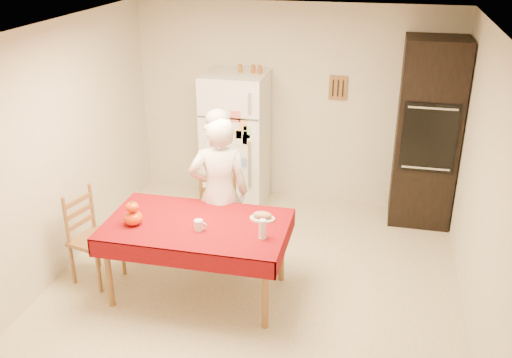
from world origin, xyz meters
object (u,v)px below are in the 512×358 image
(chair_left, at_px, (90,233))
(coffee_mug, at_px, (198,225))
(dining_table, at_px, (197,230))
(bread_plate, at_px, (262,219))
(refrigerator, at_px, (236,141))
(seated_woman, at_px, (219,194))
(pumpkin_lower, at_px, (133,218))
(wine_glass, at_px, (263,229))
(oven_cabinet, at_px, (427,134))
(chair_far, at_px, (219,212))

(chair_left, bearing_deg, coffee_mug, -82.29)
(dining_table, distance_m, bread_plate, 0.62)
(dining_table, relative_size, coffee_mug, 17.00)
(refrigerator, xyz_separation_m, seated_woman, (0.22, -1.50, -0.02))
(pumpkin_lower, height_order, wine_glass, wine_glass)
(oven_cabinet, xyz_separation_m, pumpkin_lower, (-2.69, -2.23, -0.27))
(dining_table, relative_size, chair_left, 1.79)
(oven_cabinet, height_order, chair_left, oven_cabinet)
(chair_far, distance_m, pumpkin_lower, 1.10)
(chair_far, distance_m, seated_woman, 0.39)
(wine_glass, bearing_deg, seated_woman, 131.49)
(chair_left, distance_m, seated_woman, 1.34)
(pumpkin_lower, height_order, bread_plate, pumpkin_lower)
(dining_table, bearing_deg, refrigerator, 94.21)
(seated_woman, distance_m, pumpkin_lower, 0.93)
(dining_table, xyz_separation_m, pumpkin_lower, (-0.56, -0.15, 0.14))
(refrigerator, relative_size, chair_left, 1.79)
(seated_woman, distance_m, wine_glass, 0.89)
(refrigerator, xyz_separation_m, dining_table, (0.15, -2.03, -0.16))
(coffee_mug, height_order, wine_glass, wine_glass)
(oven_cabinet, xyz_separation_m, dining_table, (-2.13, -2.08, -0.41))
(oven_cabinet, relative_size, chair_left, 2.32)
(dining_table, bearing_deg, chair_far, 90.87)
(chair_left, bearing_deg, dining_table, -76.51)
(oven_cabinet, distance_m, dining_table, 3.01)
(coffee_mug, xyz_separation_m, wine_glass, (0.60, -0.01, 0.04))
(oven_cabinet, distance_m, seated_woman, 2.59)
(wine_glass, bearing_deg, oven_cabinet, 56.34)
(dining_table, distance_m, chair_left, 1.14)
(chair_far, bearing_deg, dining_table, -106.49)
(chair_left, distance_m, wine_glass, 1.82)
(oven_cabinet, bearing_deg, chair_left, -147.66)
(refrigerator, relative_size, pumpkin_lower, 9.63)
(coffee_mug, relative_size, bread_plate, 0.42)
(chair_left, xyz_separation_m, pumpkin_lower, (0.57, -0.17, 0.32))
(chair_left, height_order, coffee_mug, chair_left)
(refrigerator, bearing_deg, bread_plate, -68.13)
(refrigerator, height_order, dining_table, refrigerator)
(coffee_mug, bearing_deg, dining_table, 116.87)
(oven_cabinet, relative_size, bread_plate, 9.17)
(chair_far, xyz_separation_m, coffee_mug, (0.07, -0.87, 0.30))
(chair_left, xyz_separation_m, seated_woman, (1.19, 0.52, 0.32))
(chair_far, distance_m, chair_left, 1.33)
(pumpkin_lower, bearing_deg, oven_cabinet, 39.64)
(dining_table, bearing_deg, coffee_mug, -63.13)
(oven_cabinet, xyz_separation_m, seated_woman, (-2.06, -1.54, -0.28))
(seated_woman, xyz_separation_m, pumpkin_lower, (-0.63, -0.68, 0.00))
(dining_table, xyz_separation_m, wine_glass, (0.66, -0.13, 0.16))
(oven_cabinet, xyz_separation_m, chair_far, (-2.14, -1.33, -0.59))
(seated_woman, height_order, bread_plate, seated_woman)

